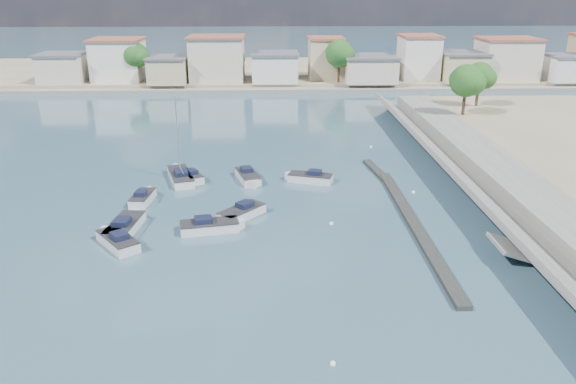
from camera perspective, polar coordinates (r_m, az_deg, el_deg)
The scene contains 17 objects.
ground at distance 75.21m, azimuth 2.00°, elevation 5.77°, with size 400.00×400.00×0.00m, color #2A4654.
seawall_walkway at distance 54.36m, azimuth 23.81°, elevation -0.88°, with size 5.00×90.00×1.80m, color slate.
breakwater at distance 50.45m, azimuth 11.86°, elevation -2.00°, with size 2.00×31.02×0.35m.
far_shore_land at distance 126.03m, azimuth 0.46°, elevation 12.09°, with size 160.00×40.00×1.40m, color gray.
far_shore_quay at distance 105.37m, azimuth 0.91°, elevation 10.26°, with size 160.00×2.50×0.80m, color slate.
far_town at distance 111.51m, azimuth 6.43°, elevation 13.06°, with size 113.01×12.80×8.35m.
shore_trees at distance 102.37m, azimuth 5.80°, elevation 13.16°, with size 74.56×38.32×7.92m.
motorboat_a at distance 45.52m, azimuth -17.03°, elevation -4.75°, with size 4.12×4.59×1.48m.
motorboat_b at distance 53.73m, azimuth -14.48°, elevation -0.58°, with size 1.91×4.26×1.48m.
motorboat_c at distance 57.34m, azimuth 2.06°, elevation 1.43°, with size 4.98×2.95×1.48m.
motorboat_d at distance 48.59m, azimuth -4.94°, elevation -2.24°, with size 4.29×4.56×1.48m.
motorboat_e at distance 48.06m, azimuth -16.16°, elevation -3.29°, with size 2.54×5.70×1.48m.
motorboat_f at distance 58.61m, azimuth -9.82°, elevation 1.56°, with size 2.92×3.84×1.48m.
motorboat_g at distance 57.58m, azimuth -4.05°, elevation 1.47°, with size 2.94×5.16×1.48m.
motorboat_h at distance 46.39m, azimuth -7.67°, elevation -3.49°, with size 5.38×2.74×1.48m.
sailboat at distance 58.94m, azimuth -10.90°, elevation 1.63°, with size 3.65×6.59×9.00m.
mooring_buoys at distance 51.06m, azimuth 8.49°, elevation -1.64°, with size 16.39×42.21×0.36m.
Camera 1 is at (-4.87, -32.58, 19.08)m, focal length 35.00 mm.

